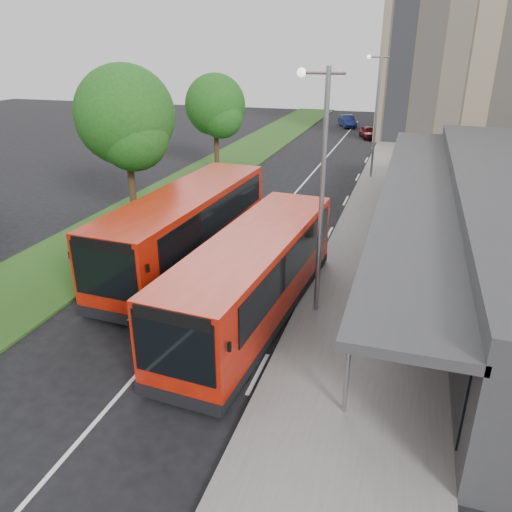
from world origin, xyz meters
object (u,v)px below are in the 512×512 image
Objects in this scene: car_near at (368,132)px; car_far at (347,121)px; bus_main at (254,277)px; litter_bin at (376,236)px; tree_mid at (126,122)px; bus_second at (187,229)px; tree_far at (215,109)px; lamp_post_near at (320,182)px; lamp_post_far at (376,109)px; bollard at (387,187)px.

car_far is (-3.04, 6.84, 0.05)m from car_near.
bus_main is 2.77× the size of car_far.
tree_mid is at bearing 178.69° from litter_bin.
bus_second reaches higher than car_near.
tree_mid is 1.15× the size of tree_far.
car_far is at bearing 96.28° from car_near.
litter_bin is (3.47, 7.70, -0.94)m from bus_main.
lamp_post_near reaches higher than tree_far.
bollard is at bearing -71.75° from lamp_post_far.
tree_far is 6.88× the size of bollard.
lamp_post_far is 2.07× the size of car_far.
tree_mid reaches higher than bus_second.
car_near is at bearing 96.04° from lamp_post_far.
bus_main is 10.66× the size of bollard.
bus_main is at bearing -107.90° from car_near.
bus_second is at bearing -150.44° from litter_bin.
lamp_post_near is at bearing -90.00° from lamp_post_far.
bollard is at bearing -98.93° from car_near.
car_far is (-4.78, 43.31, -4.08)m from lamp_post_near.
car_far is (1.16, 40.80, -0.99)m from bus_second.
lamp_post_near is 3.83m from bus_main.
tree_mid reaches higher than litter_bin.
bus_second is 12.84× the size of litter_bin.
lamp_post_far is (0.00, 20.00, 0.00)m from lamp_post_near.
tree_mid is at bearing -120.89° from car_far.
car_far is (-6.34, 36.55, 0.05)m from litter_bin.
lamp_post_far is at bearing 89.06° from bus_main.
car_near is at bearing 98.73° from bollard.
car_far is (-4.78, 23.31, -4.08)m from lamp_post_far.
tree_mid is at bearing 141.78° from bus_second.
bus_main is (9.23, -19.99, -2.93)m from tree_far.
tree_mid is 7.74m from bus_second.
bollard is (7.41, 13.03, -0.97)m from bus_second.
litter_bin is at bearing 76.99° from lamp_post_near.
bus_main reaches higher than litter_bin.
bus_second is 40.83m from car_far.
tree_mid reaches higher than tree_far.
tree_mid reaches higher than car_far.
lamp_post_far is 6.21m from bollard.
tree_mid is 13.18m from lamp_post_near.
bus_main is at bearing -65.23° from tree_far.
lamp_post_near is at bearing -104.66° from car_far.
car_far is at bearing 97.97° from bus_main.
bus_second is at bearing -119.63° from bollard.
litter_bin is (7.50, 4.25, -1.03)m from bus_second.
bollard is (-0.09, 8.77, 0.06)m from litter_bin.
lamp_post_far reaches higher than bus_second.
tree_mid is 0.74× the size of bus_main.
lamp_post_far is 21.27m from bus_main.
bollard is (12.60, -3.52, -3.80)m from tree_far.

